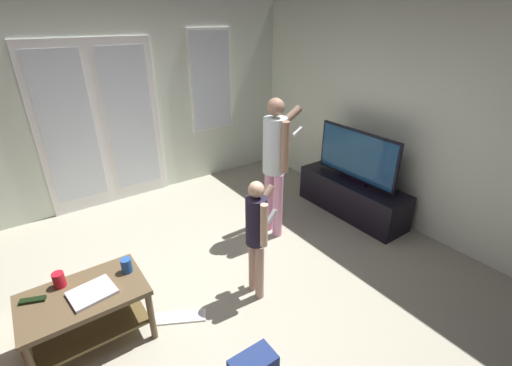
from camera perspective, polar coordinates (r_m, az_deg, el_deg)
ground_plane at (r=3.39m, az=-9.44°, el=-18.83°), size 5.50×4.98×0.02m
wall_back_with_doors at (r=4.92m, az=-23.37°, el=11.14°), size 5.50×0.09×2.63m
wall_right_plain at (r=4.43m, az=22.89°, el=10.01°), size 0.06×4.98×2.60m
coffee_table at (r=3.08m, az=-25.98°, el=-17.76°), size 0.87×0.55×0.50m
tv_stand at (r=4.68m, az=15.36°, el=-2.19°), size 0.46×1.46×0.46m
flat_screen_tv at (r=4.46m, az=16.14°, el=4.23°), size 0.08×1.15×0.65m
person_adult at (r=3.81m, az=3.20°, el=4.33°), size 0.67×0.43×1.60m
person_child at (r=3.02m, az=0.17°, el=-7.71°), size 0.39×0.31×1.15m
loose_keyboard at (r=3.28m, az=-12.31°, el=-20.59°), size 0.45×0.32×0.02m
laptop_closed at (r=2.94m, az=-25.18°, el=-15.90°), size 0.34×0.29×0.03m
cup_near_edge at (r=3.03m, az=-20.38°, el=-12.49°), size 0.08×0.08×0.12m
cup_by_laptop at (r=3.10m, az=-29.48°, el=-13.59°), size 0.09×0.09×0.12m
tv_remote_black at (r=3.08m, az=-32.67°, el=-15.81°), size 0.18×0.11×0.02m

